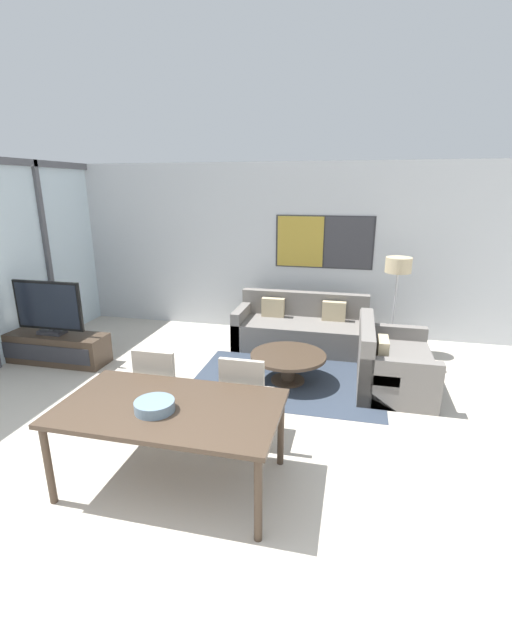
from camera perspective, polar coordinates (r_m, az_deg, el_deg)
ground_plane at (r=3.34m, az=-16.58°, el=-29.81°), size 24.00×24.00×0.00m
wall_back at (r=7.31m, az=3.04°, el=9.39°), size 7.98×0.09×2.80m
area_rug at (r=5.62m, az=4.24°, el=-8.11°), size 2.43×1.64×0.01m
tv_console at (r=6.78m, az=-25.30°, el=-3.36°), size 1.56×0.47×0.42m
television at (r=6.61m, az=-25.95°, el=1.42°), size 1.03×0.20×0.76m
sofa_main at (r=6.76m, az=6.10°, el=-1.23°), size 2.03×0.89×0.81m
sofa_side at (r=5.65m, az=17.20°, el=-5.76°), size 0.89×1.39×0.81m
coffee_table at (r=5.50m, az=4.30°, el=-5.48°), size 0.97×0.97×0.38m
dining_table at (r=3.62m, az=-11.39°, el=-11.98°), size 1.80×1.03×0.73m
dining_chair_left at (r=4.45m, az=-12.58°, el=-8.36°), size 0.46×0.46×0.92m
dining_chair_centre at (r=4.16m, az=-1.47°, el=-9.81°), size 0.46×0.46×0.92m
fruit_bowl at (r=3.51m, az=-13.38°, el=-11.01°), size 0.32×0.32×0.09m
floor_lamp at (r=6.53m, az=18.39°, el=6.13°), size 0.37×0.37×1.45m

